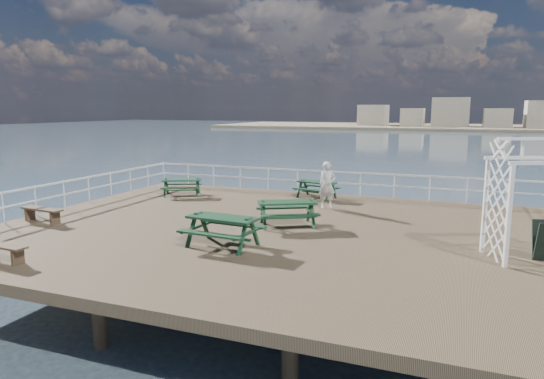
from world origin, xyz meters
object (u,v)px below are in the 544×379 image
Objects in this scene: picnic_table_d at (223,225)px; flat_bench_far at (2,249)px; flat_bench_near at (42,212)px; picnic_table_c at (287,208)px; person at (327,185)px; trellis_arbor at (542,206)px; picnic_table_a at (182,184)px; picnic_table_b at (317,186)px.

picnic_table_d is 5.72m from flat_bench_far.
picnic_table_c is at bearing 23.82° from flat_bench_near.
person reaches higher than picnic_table_c.
picnic_table_c is at bearing 78.21° from picnic_table_d.
picnic_table_d reaches higher than flat_bench_near.
flat_bench_far is 13.93m from trellis_arbor.
flat_bench_far is at bearing 179.72° from trellis_arbor.
trellis_arbor is (15.39, 1.57, 1.04)m from flat_bench_near.
trellis_arbor is at bearing -36.89° from picnic_table_c.
person is at bearing 40.78° from flat_bench_near.
picnic_table_b is (5.84, 1.65, -0.01)m from picnic_table_a.
person is (6.83, -0.30, 0.38)m from picnic_table_a.
person reaches higher than flat_bench_near.
flat_bench_near is at bearing 128.54° from flat_bench_far.
picnic_table_d is (5.47, -6.63, 0.10)m from picnic_table_a.
person is (8.54, 5.95, 0.55)m from flat_bench_near.
flat_bench_far is 0.87× the size of person.
picnic_table_c reaches higher than flat_bench_far.
trellis_arbor is at bearing -43.28° from picnic_table_a.
picnic_table_a is 1.21× the size of flat_bench_near.
trellis_arbor is at bearing -63.93° from person.
trellis_arbor is 8.14m from person.
flat_bench_far is at bearing -109.66° from picnic_table_a.
flat_bench_far is at bearing -49.64° from flat_bench_near.
picnic_table_c is 1.40× the size of flat_bench_near.
picnic_table_c is 1.53× the size of flat_bench_far.
person reaches higher than flat_bench_far.
trellis_arbor is at bearing -26.29° from picnic_table_b.
trellis_arbor reaches higher than flat_bench_near.
picnic_table_a is at bearing 121.29° from picnic_table_c.
picnic_table_d is (-0.88, -2.98, 0.03)m from picnic_table_c.
flat_bench_far is at bearing -160.16° from picnic_table_c.
picnic_table_c is at bearing -71.74° from picnic_table_b.
picnic_table_b is at bearing -8.53° from picnic_table_a.
flat_bench_near is (-8.07, -2.61, -0.23)m from picnic_table_c.
trellis_arbor is (7.32, -1.04, 0.81)m from picnic_table_c.
person is at bearing 124.84° from trellis_arbor.
picnic_table_c is 3.11m from picnic_table_d.
picnic_table_c is 1.34× the size of person.
flat_bench_far is 0.50× the size of trellis_arbor.
picnic_table_a is 0.87× the size of picnic_table_c.
picnic_table_a is at bearing -151.50° from picnic_table_b.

